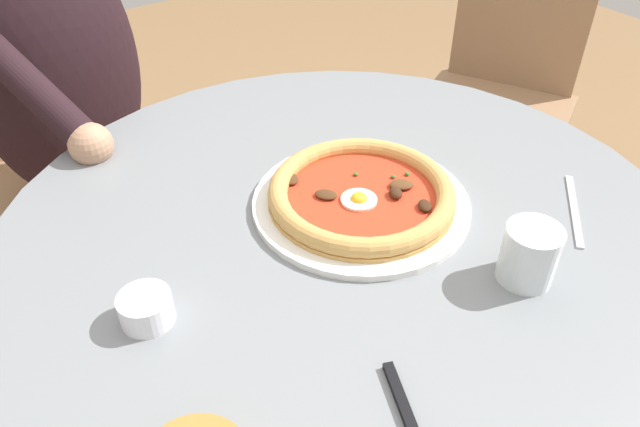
{
  "coord_description": "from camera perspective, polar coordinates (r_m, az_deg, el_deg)",
  "views": [
    {
      "loc": [
        0.5,
        -0.39,
        1.26
      ],
      "look_at": [
        -0.03,
        -0.02,
        0.74
      ],
      "focal_mm": 33.87,
      "sensor_mm": 36.0,
      "label": 1
    }
  ],
  "objects": [
    {
      "name": "fork_utensil",
      "position": [
        0.92,
        22.88,
        0.33
      ],
      "size": [
        0.12,
        0.13,
        0.0
      ],
      "color": "#BCBCC1",
      "rests_on": "dining_table"
    },
    {
      "name": "dining_table",
      "position": [
        0.92,
        2.09,
        -7.52
      ],
      "size": [
        0.96,
        0.96,
        0.73
      ],
      "color": "gray",
      "rests_on": "ground"
    },
    {
      "name": "cafe_chair_diner",
      "position": [
        1.53,
        -24.35,
        6.75
      ],
      "size": [
        0.47,
        0.47,
        0.89
      ],
      "color": "#957050",
      "rests_on": "ground"
    },
    {
      "name": "pizza_on_plate",
      "position": [
        0.85,
        3.92,
        1.67
      ],
      "size": [
        0.31,
        0.31,
        0.04
      ],
      "color": "white",
      "rests_on": "dining_table"
    },
    {
      "name": "diner_person",
      "position": [
        1.42,
        -21.49,
        4.57
      ],
      "size": [
        0.55,
        0.4,
        1.19
      ],
      "color": "#282833",
      "rests_on": "ground"
    },
    {
      "name": "water_glass",
      "position": [
        0.77,
        19.08,
        -3.95
      ],
      "size": [
        0.07,
        0.07,
        0.08
      ],
      "color": "silver",
      "rests_on": "dining_table"
    },
    {
      "name": "cafe_chair_spare_near",
      "position": [
        1.78,
        16.76,
        11.56
      ],
      "size": [
        0.54,
        0.54,
        0.81
      ],
      "color": "#957050",
      "rests_on": "ground"
    },
    {
      "name": "ramekin_capers",
      "position": [
        0.72,
        -16.13,
        -8.54
      ],
      "size": [
        0.06,
        0.06,
        0.04
      ],
      "color": "white",
      "rests_on": "dining_table"
    }
  ]
}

